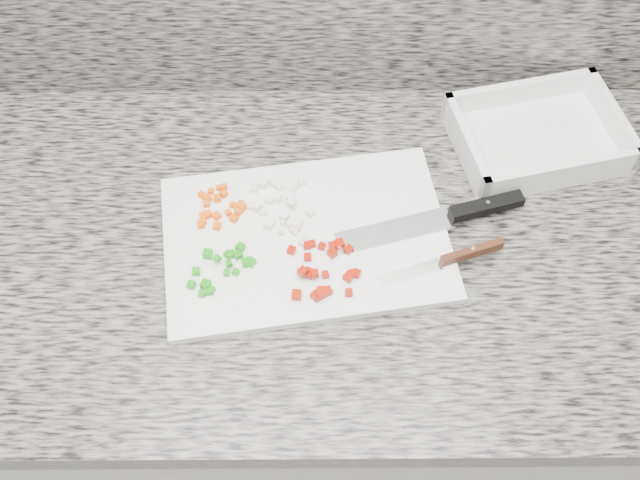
# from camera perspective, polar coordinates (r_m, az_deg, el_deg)

# --- Properties ---
(cabinet) EXTENTS (3.92, 0.62, 0.86)m
(cabinet) POSITION_cam_1_polar(r_m,az_deg,el_deg) (1.45, -1.38, -9.90)
(cabinet) COLOR beige
(cabinet) RESTS_ON ground
(countertop) EXTENTS (3.96, 0.64, 0.04)m
(countertop) POSITION_cam_1_polar(r_m,az_deg,el_deg) (1.05, -1.88, -0.34)
(countertop) COLOR slate
(countertop) RESTS_ON cabinet
(cutting_board) EXTENTS (0.44, 0.33, 0.01)m
(cutting_board) POSITION_cam_1_polar(r_m,az_deg,el_deg) (1.02, -1.13, 0.13)
(cutting_board) COLOR white
(cutting_board) RESTS_ON countertop
(carrot_pile) EXTENTS (0.07, 0.08, 0.01)m
(carrot_pile) POSITION_cam_1_polar(r_m,az_deg,el_deg) (1.05, -8.06, 2.56)
(carrot_pile) COLOR #F65A05
(carrot_pile) RESTS_ON cutting_board
(onion_pile) EXTENTS (0.10, 0.09, 0.02)m
(onion_pile) POSITION_cam_1_polar(r_m,az_deg,el_deg) (1.04, -3.14, 2.86)
(onion_pile) COLOR silver
(onion_pile) RESTS_ON cutting_board
(green_pepper_pile) EXTENTS (0.09, 0.08, 0.02)m
(green_pepper_pile) POSITION_cam_1_polar(r_m,az_deg,el_deg) (0.99, -7.93, -2.30)
(green_pepper_pile) COLOR #1A8A0C
(green_pepper_pile) RESTS_ON cutting_board
(red_pepper_pile) EXTENTS (0.10, 0.10, 0.02)m
(red_pepper_pile) POSITION_cam_1_polar(r_m,az_deg,el_deg) (0.98, 0.34, -2.56)
(red_pepper_pile) COLOR #A31302
(red_pepper_pile) RESTS_ON cutting_board
(garlic_pile) EXTENTS (0.04, 0.04, 0.01)m
(garlic_pile) POSITION_cam_1_polar(r_m,az_deg,el_deg) (1.02, -2.06, 0.72)
(garlic_pile) COLOR beige
(garlic_pile) RESTS_ON cutting_board
(chef_knife) EXTENTS (0.28, 0.10, 0.02)m
(chef_knife) POSITION_cam_1_polar(r_m,az_deg,el_deg) (1.05, 10.78, 2.02)
(chef_knife) COLOR white
(chef_knife) RESTS_ON cutting_board
(paring_knife) EXTENTS (0.18, 0.07, 0.02)m
(paring_knife) POSITION_cam_1_polar(r_m,az_deg,el_deg) (1.01, 10.84, -1.38)
(paring_knife) COLOR white
(paring_knife) RESTS_ON cutting_board
(tray) EXTENTS (0.29, 0.23, 0.05)m
(tray) POSITION_cam_1_polar(r_m,az_deg,el_deg) (1.17, 17.00, 7.88)
(tray) COLOR silver
(tray) RESTS_ON countertop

